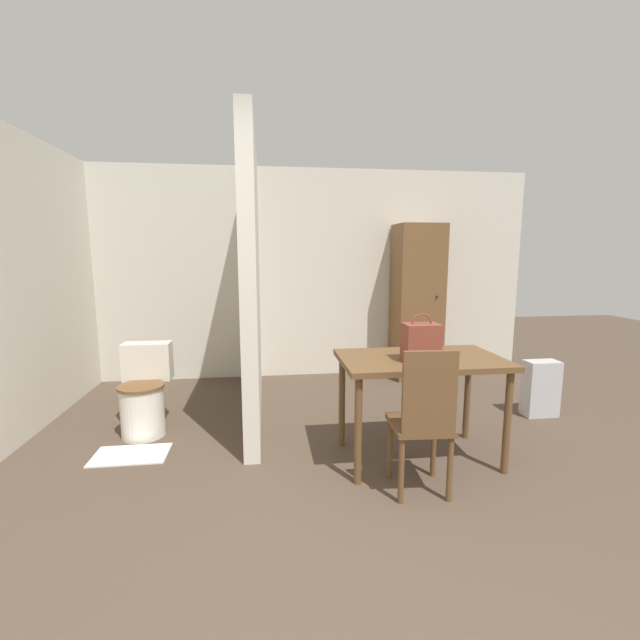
{
  "coord_description": "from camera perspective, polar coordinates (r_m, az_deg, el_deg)",
  "views": [
    {
      "loc": [
        -0.42,
        -1.4,
        1.51
      ],
      "look_at": [
        0.03,
        2.07,
        0.96
      ],
      "focal_mm": 24.0,
      "sensor_mm": 36.0,
      "label": 1
    }
  ],
  "objects": [
    {
      "name": "wall_back",
      "position": [
        5.26,
        -2.9,
        6.1
      ],
      "size": [
        5.7,
        0.12,
        2.5
      ],
      "color": "beige",
      "rests_on": "ground_plane"
    },
    {
      "name": "partition_wall",
      "position": [
        4.06,
        -9.06,
        5.17
      ],
      "size": [
        0.12,
        2.26,
        2.5
      ],
      "color": "beige",
      "rests_on": "ground_plane"
    },
    {
      "name": "dining_table",
      "position": [
        3.18,
        13.24,
        -6.43
      ],
      "size": [
        1.16,
        0.7,
        0.77
      ],
      "color": "brown",
      "rests_on": "ground_plane"
    },
    {
      "name": "wooden_chair",
      "position": [
        2.76,
        13.61,
        -12.63
      ],
      "size": [
        0.38,
        0.38,
        0.95
      ],
      "rotation": [
        0.0,
        0.0,
        -0.06
      ],
      "color": "brown",
      "rests_on": "ground_plane"
    },
    {
      "name": "toilet",
      "position": [
        3.94,
        -22.4,
        -9.18
      ],
      "size": [
        0.4,
        0.52,
        0.74
      ],
      "color": "silver",
      "rests_on": "ground_plane"
    },
    {
      "name": "handbag",
      "position": [
        3.03,
        13.33,
        -2.87
      ],
      "size": [
        0.24,
        0.17,
        0.33
      ],
      "color": "brown",
      "rests_on": "dining_table"
    },
    {
      "name": "wooden_cabinet",
      "position": [
        5.28,
        12.77,
        2.33
      ],
      "size": [
        0.54,
        0.5,
        1.85
      ],
      "color": "brown",
      "rests_on": "ground_plane"
    },
    {
      "name": "bath_mat",
      "position": [
        3.66,
        -23.91,
        -16.12
      ],
      "size": [
        0.54,
        0.33,
        0.01
      ],
      "color": "silver",
      "rests_on": "ground_plane"
    },
    {
      "name": "space_heater",
      "position": [
        4.52,
        27.34,
        -8.09
      ],
      "size": [
        0.3,
        0.17,
        0.52
      ],
      "color": "#BCBCC1",
      "rests_on": "ground_plane"
    }
  ]
}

